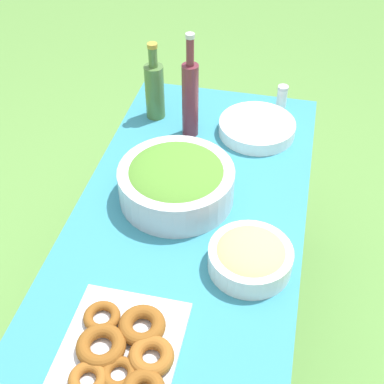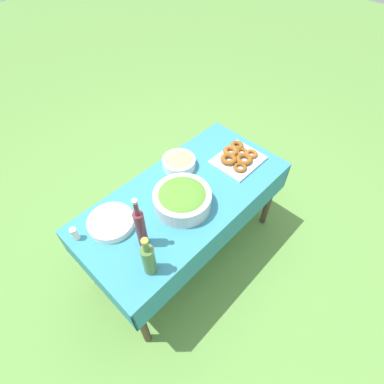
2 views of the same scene
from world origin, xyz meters
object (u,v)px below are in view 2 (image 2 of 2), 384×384
at_px(donut_platter, 238,157).
at_px(plate_stack, 111,222).
at_px(olive_oil_bottle, 149,259).
at_px(wine_bottle, 141,228).
at_px(salad_bowl, 182,198).
at_px(pasta_bowl, 179,162).

xyz_separation_m(donut_platter, plate_stack, (-0.97, 0.19, 0.00)).
height_order(olive_oil_bottle, wine_bottle, wine_bottle).
bearing_deg(salad_bowl, olive_oil_bottle, -156.44).
bearing_deg(donut_platter, wine_bottle, -177.39).
xyz_separation_m(donut_platter, wine_bottle, (-0.92, -0.04, 0.13)).
relative_size(salad_bowl, plate_stack, 1.31).
distance_m(pasta_bowl, donut_platter, 0.43).
distance_m(salad_bowl, olive_oil_bottle, 0.47).
distance_m(olive_oil_bottle, wine_bottle, 0.18).
relative_size(salad_bowl, olive_oil_bottle, 1.21).
bearing_deg(salad_bowl, donut_platter, 0.82).
height_order(donut_platter, wine_bottle, wine_bottle).
bearing_deg(salad_bowl, wine_bottle, -174.45).
height_order(pasta_bowl, olive_oil_bottle, olive_oil_bottle).
xyz_separation_m(salad_bowl, donut_platter, (0.57, 0.01, -0.05)).
height_order(pasta_bowl, plate_stack, pasta_bowl).
relative_size(plate_stack, wine_bottle, 0.71).
distance_m(pasta_bowl, plate_stack, 0.63).
bearing_deg(olive_oil_bottle, wine_bottle, 61.95).
xyz_separation_m(salad_bowl, olive_oil_bottle, (-0.43, -0.19, 0.05)).
distance_m(donut_platter, olive_oil_bottle, 1.02).
distance_m(pasta_bowl, wine_bottle, 0.66).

